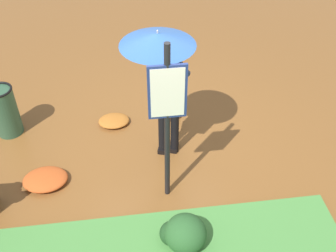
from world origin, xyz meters
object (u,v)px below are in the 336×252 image
at_px(person_with_umbrella, 163,64).
at_px(handbag, 171,113).
at_px(trash_bin, 5,111).
at_px(info_sign_post, 167,110).

xyz_separation_m(person_with_umbrella, handbag, (-0.22, -0.78, -1.42)).
bearing_deg(handbag, trash_bin, -0.41).
xyz_separation_m(person_with_umbrella, trash_bin, (2.37, -0.80, -1.13)).
relative_size(handbag, trash_bin, 0.44).
bearing_deg(person_with_umbrella, info_sign_post, 86.76).
relative_size(person_with_umbrella, info_sign_post, 0.89).
xyz_separation_m(info_sign_post, trash_bin, (2.32, -1.60, -1.03)).
distance_m(info_sign_post, trash_bin, 3.00).
height_order(person_with_umbrella, handbag, person_with_umbrella).
height_order(handbag, trash_bin, trash_bin).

